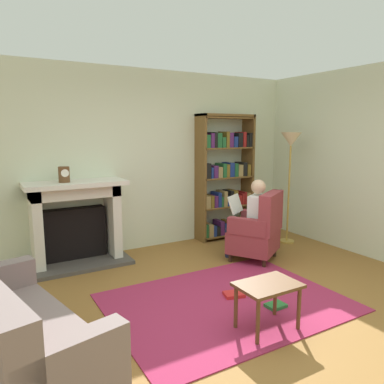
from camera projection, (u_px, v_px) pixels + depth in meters
ground at (244, 315)px, 3.63m from camera, size 14.00×14.00×0.00m
back_wall at (142, 161)px, 5.58m from camera, size 5.60×0.10×2.70m
side_wall_right at (331, 160)px, 5.78m from camera, size 0.10×5.20×2.70m
area_rug at (226, 302)px, 3.88m from camera, size 2.40×1.80×0.01m
fireplace at (76, 220)px, 4.96m from camera, size 1.33×0.64×1.14m
mantel_clock at (64, 174)px, 4.70m from camera, size 0.14×0.14×0.20m
bookshelf at (225, 178)px, 6.14m from camera, size 1.00×0.32×2.06m
armchair_reading at (258, 230)px, 5.12m from camera, size 0.87×0.87×0.97m
seated_reader at (251, 216)px, 5.14m from camera, size 0.55×0.59×1.14m
sofa_floral at (16, 339)px, 2.63m from camera, size 1.09×1.82×0.85m
side_table at (268, 291)px, 3.31m from camera, size 0.56×0.39×0.44m
scattered_books at (252, 299)px, 3.90m from camera, size 0.44×0.61×0.04m
floor_lamp at (291, 150)px, 5.77m from camera, size 0.32×0.32×1.77m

